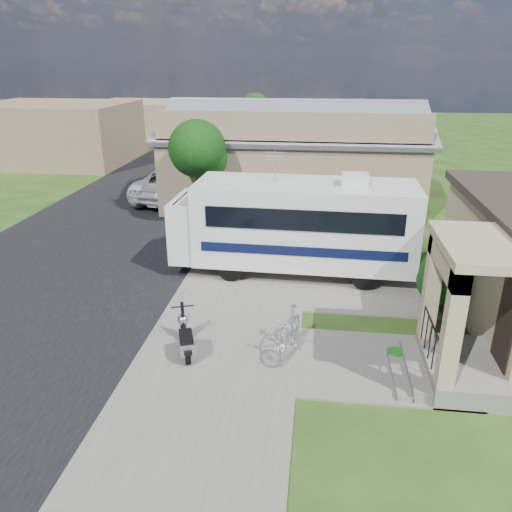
# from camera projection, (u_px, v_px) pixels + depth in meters

# --- Properties ---
(ground) EXTENTS (120.00, 120.00, 0.00)m
(ground) POSITION_uv_depth(u_px,v_px,m) (263.00, 337.00, 13.28)
(ground) COLOR #1F3B10
(street_slab) EXTENTS (9.00, 80.00, 0.02)m
(street_slab) POSITION_uv_depth(u_px,v_px,m) (128.00, 216.00, 23.36)
(street_slab) COLOR black
(street_slab) RESTS_ON ground
(sidewalk_slab) EXTENTS (4.00, 80.00, 0.06)m
(sidewalk_slab) POSITION_uv_depth(u_px,v_px,m) (266.00, 221.00, 22.59)
(sidewalk_slab) COLOR #605F57
(sidewalk_slab) RESTS_ON ground
(driveway_slab) EXTENTS (7.00, 6.00, 0.05)m
(driveway_slab) POSITION_uv_depth(u_px,v_px,m) (321.00, 272.00, 17.24)
(driveway_slab) COLOR #605F57
(driveway_slab) RESTS_ON ground
(walk_slab) EXTENTS (4.00, 3.00, 0.05)m
(walk_slab) POSITION_uv_depth(u_px,v_px,m) (382.00, 365.00, 12.00)
(walk_slab) COLOR #605F57
(walk_slab) RESTS_ON ground
(warehouse) EXTENTS (12.50, 8.40, 5.04)m
(warehouse) POSITION_uv_depth(u_px,v_px,m) (294.00, 161.00, 25.40)
(warehouse) COLOR #836F51
(warehouse) RESTS_ON ground
(distant_bldg_far) EXTENTS (10.00, 8.00, 4.00)m
(distant_bldg_far) POSITION_uv_depth(u_px,v_px,m) (57.00, 133.00, 34.78)
(distant_bldg_far) COLOR brown
(distant_bldg_far) RESTS_ON ground
(distant_bldg_near) EXTENTS (8.00, 7.00, 3.20)m
(distant_bldg_near) POSITION_uv_depth(u_px,v_px,m) (142.00, 119.00, 45.75)
(distant_bldg_near) COLOR #836F51
(distant_bldg_near) RESTS_ON ground
(street_tree_a) EXTENTS (2.44, 2.40, 4.58)m
(street_tree_a) POSITION_uv_depth(u_px,v_px,m) (200.00, 152.00, 20.84)
(street_tree_a) COLOR black
(street_tree_a) RESTS_ON ground
(street_tree_b) EXTENTS (2.44, 2.40, 4.73)m
(street_tree_b) POSITION_uv_depth(u_px,v_px,m) (238.00, 120.00, 29.99)
(street_tree_b) COLOR black
(street_tree_b) RESTS_ON ground
(street_tree_c) EXTENTS (2.44, 2.40, 4.42)m
(street_tree_c) POSITION_uv_depth(u_px,v_px,m) (256.00, 110.00, 38.39)
(street_tree_c) COLOR black
(street_tree_c) RESTS_ON ground
(motorhome) EXTENTS (8.08, 2.79, 4.11)m
(motorhome) POSITION_uv_depth(u_px,v_px,m) (296.00, 223.00, 16.65)
(motorhome) COLOR silver
(motorhome) RESTS_ON ground
(shrub) EXTENTS (1.93, 1.85, 2.37)m
(shrub) POSITION_uv_depth(u_px,v_px,m) (452.00, 273.00, 14.18)
(shrub) COLOR black
(shrub) RESTS_ON ground
(scooter) EXTENTS (0.83, 1.58, 1.07)m
(scooter) POSITION_uv_depth(u_px,v_px,m) (186.00, 338.00, 12.28)
(scooter) COLOR black
(scooter) RESTS_ON ground
(bicycle) EXTENTS (0.94, 1.96, 1.14)m
(bicycle) POSITION_uv_depth(u_px,v_px,m) (289.00, 334.00, 12.32)
(bicycle) COLOR #A6A6AD
(bicycle) RESTS_ON ground
(pickup_truck) EXTENTS (3.79, 6.61, 1.74)m
(pickup_truck) POSITION_uv_depth(u_px,v_px,m) (178.00, 182.00, 25.95)
(pickup_truck) COLOR silver
(pickup_truck) RESTS_ON ground
(van) EXTENTS (2.90, 6.33, 1.80)m
(van) POSITION_uv_depth(u_px,v_px,m) (195.00, 159.00, 31.75)
(van) COLOR silver
(van) RESTS_ON ground
(garden_hose) EXTENTS (0.41, 0.41, 0.18)m
(garden_hose) POSITION_uv_depth(u_px,v_px,m) (395.00, 355.00, 12.31)
(garden_hose) COLOR #176915
(garden_hose) RESTS_ON ground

